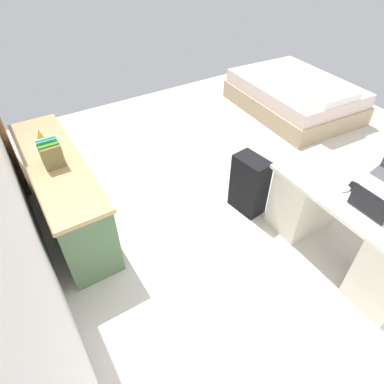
{
  "coord_description": "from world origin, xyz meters",
  "views": [
    {
      "loc": [
        -2.1,
        2.32,
        2.51
      ],
      "look_at": [
        -0.26,
        1.15,
        0.6
      ],
      "focal_mm": 30.73,
      "sensor_mm": 36.0,
      "label": 1
    }
  ],
  "objects_px": {
    "desk": "(347,226)",
    "bed": "(294,96)",
    "cell_phone_by_mouse": "(353,186)",
    "credenza": "(64,192)",
    "suitcase_black": "(249,185)",
    "computer_mouse": "(346,189)",
    "figurine_small": "(40,134)",
    "laptop": "(371,206)"
  },
  "relations": [
    {
      "from": "laptop",
      "to": "figurine_small",
      "type": "relative_size",
      "value": 2.86
    },
    {
      "from": "bed",
      "to": "suitcase_black",
      "type": "height_order",
      "value": "suitcase_black"
    },
    {
      "from": "suitcase_black",
      "to": "figurine_small",
      "type": "height_order",
      "value": "figurine_small"
    },
    {
      "from": "credenza",
      "to": "bed",
      "type": "height_order",
      "value": "credenza"
    },
    {
      "from": "laptop",
      "to": "cell_phone_by_mouse",
      "type": "relative_size",
      "value": 2.31
    },
    {
      "from": "credenza",
      "to": "figurine_small",
      "type": "bearing_deg",
      "value": 0.21
    },
    {
      "from": "bed",
      "to": "cell_phone_by_mouse",
      "type": "distance_m",
      "value": 2.84
    },
    {
      "from": "figurine_small",
      "to": "desk",
      "type": "bearing_deg",
      "value": -138.05
    },
    {
      "from": "bed",
      "to": "suitcase_black",
      "type": "distance_m",
      "value": 2.5
    },
    {
      "from": "desk",
      "to": "figurine_small",
      "type": "relative_size",
      "value": 13.21
    },
    {
      "from": "suitcase_black",
      "to": "figurine_small",
      "type": "xyz_separation_m",
      "value": [
        1.26,
        1.67,
        0.5
      ]
    },
    {
      "from": "credenza",
      "to": "computer_mouse",
      "type": "relative_size",
      "value": 18.0
    },
    {
      "from": "credenza",
      "to": "suitcase_black",
      "type": "xyz_separation_m",
      "value": [
        -0.83,
        -1.67,
        -0.06
      ]
    },
    {
      "from": "desk",
      "to": "bed",
      "type": "relative_size",
      "value": 0.73
    },
    {
      "from": "desk",
      "to": "suitcase_black",
      "type": "height_order",
      "value": "desk"
    },
    {
      "from": "laptop",
      "to": "cell_phone_by_mouse",
      "type": "height_order",
      "value": "laptop"
    },
    {
      "from": "desk",
      "to": "credenza",
      "type": "relative_size",
      "value": 0.81
    },
    {
      "from": "desk",
      "to": "cell_phone_by_mouse",
      "type": "relative_size",
      "value": 10.69
    },
    {
      "from": "desk",
      "to": "suitcase_black",
      "type": "xyz_separation_m",
      "value": [
        0.95,
        0.32,
        -0.05
      ]
    },
    {
      "from": "suitcase_black",
      "to": "bed",
      "type": "bearing_deg",
      "value": -62.76
    },
    {
      "from": "laptop",
      "to": "computer_mouse",
      "type": "distance_m",
      "value": 0.27
    },
    {
      "from": "desk",
      "to": "bed",
      "type": "distance_m",
      "value": 2.93
    },
    {
      "from": "desk",
      "to": "computer_mouse",
      "type": "relative_size",
      "value": 14.54
    },
    {
      "from": "credenza",
      "to": "bed",
      "type": "relative_size",
      "value": 0.9
    },
    {
      "from": "desk",
      "to": "credenza",
      "type": "distance_m",
      "value": 2.67
    },
    {
      "from": "credenza",
      "to": "cell_phone_by_mouse",
      "type": "height_order",
      "value": "credenza"
    },
    {
      "from": "suitcase_black",
      "to": "figurine_small",
      "type": "relative_size",
      "value": 5.87
    },
    {
      "from": "credenza",
      "to": "computer_mouse",
      "type": "xyz_separation_m",
      "value": [
        -1.66,
        -1.95,
        0.35
      ]
    },
    {
      "from": "suitcase_black",
      "to": "computer_mouse",
      "type": "distance_m",
      "value": 0.97
    },
    {
      "from": "computer_mouse",
      "to": "figurine_small",
      "type": "distance_m",
      "value": 2.86
    },
    {
      "from": "desk",
      "to": "bed",
      "type": "xyz_separation_m",
      "value": [
        2.34,
        -1.77,
        -0.13
      ]
    },
    {
      "from": "suitcase_black",
      "to": "cell_phone_by_mouse",
      "type": "bearing_deg",
      "value": -162.2
    },
    {
      "from": "cell_phone_by_mouse",
      "to": "figurine_small",
      "type": "bearing_deg",
      "value": 27.76
    },
    {
      "from": "suitcase_black",
      "to": "computer_mouse",
      "type": "bearing_deg",
      "value": -167.58
    },
    {
      "from": "desk",
      "to": "computer_mouse",
      "type": "distance_m",
      "value": 0.38
    },
    {
      "from": "desk",
      "to": "cell_phone_by_mouse",
      "type": "distance_m",
      "value": 0.37
    },
    {
      "from": "suitcase_black",
      "to": "credenza",
      "type": "bearing_deg",
      "value": 57.23
    },
    {
      "from": "credenza",
      "to": "figurine_small",
      "type": "distance_m",
      "value": 0.61
    },
    {
      "from": "desk",
      "to": "figurine_small",
      "type": "height_order",
      "value": "figurine_small"
    },
    {
      "from": "credenza",
      "to": "suitcase_black",
      "type": "height_order",
      "value": "credenza"
    },
    {
      "from": "cell_phone_by_mouse",
      "to": "credenza",
      "type": "bearing_deg",
      "value": 34.26
    },
    {
      "from": "computer_mouse",
      "to": "figurine_small",
      "type": "relative_size",
      "value": 0.91
    }
  ]
}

